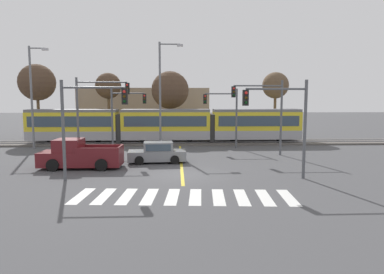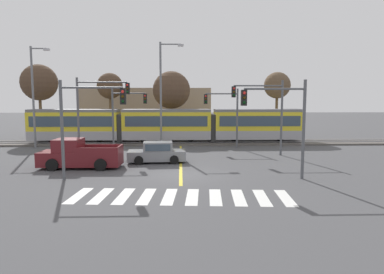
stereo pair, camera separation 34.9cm
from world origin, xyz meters
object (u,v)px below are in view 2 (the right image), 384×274
(pickup_truck, at_px, (79,156))
(street_lamp_west, at_px, (34,92))
(street_lamp_centre, at_px, (163,89))
(bare_tree_far_east, at_px, (277,86))
(traffic_light_far_right, at_px, (226,109))
(bare_tree_far_west, at_px, (39,83))
(traffic_light_mid_right, at_px, (265,106))
(traffic_light_far_left, at_px, (125,109))
(sedan_crossing, at_px, (157,153))
(bare_tree_east, at_px, (171,90))
(bare_tree_west, at_px, (110,86))
(traffic_light_mid_left, at_px, (95,104))
(light_rail_tram, at_px, (167,124))
(traffic_light_near_right, at_px, (282,114))
(traffic_light_near_left, at_px, (84,114))

(pickup_truck, distance_m, street_lamp_west, 12.61)
(street_lamp_centre, relative_size, bare_tree_far_east, 1.27)
(traffic_light_far_right, height_order, bare_tree_far_west, bare_tree_far_west)
(traffic_light_mid_right, distance_m, traffic_light_far_left, 12.68)
(sedan_crossing, bearing_deg, bare_tree_east, 87.20)
(traffic_light_far_left, height_order, street_lamp_west, street_lamp_west)
(traffic_light_far_right, distance_m, bare_tree_west, 15.40)
(pickup_truck, distance_m, bare_tree_east, 18.18)
(traffic_light_far_right, bearing_deg, street_lamp_centre, 174.51)
(traffic_light_mid_left, height_order, bare_tree_far_east, bare_tree_far_east)
(light_rail_tram, relative_size, traffic_light_far_right, 4.97)
(traffic_light_far_right, height_order, street_lamp_centre, street_lamp_centre)
(traffic_light_far_left, bearing_deg, light_rail_tram, 45.94)
(bare_tree_west, height_order, bare_tree_east, bare_tree_east)
(light_rail_tram, distance_m, traffic_light_mid_right, 11.57)
(traffic_light_far_left, height_order, street_lamp_centre, street_lamp_centre)
(traffic_light_mid_left, xyz_separation_m, bare_tree_far_west, (-9.09, 11.72, 2.23))
(traffic_light_near_right, relative_size, traffic_light_near_left, 1.01)
(street_lamp_west, relative_size, bare_tree_west, 1.24)
(traffic_light_near_right, relative_size, street_lamp_centre, 0.58)
(traffic_light_far_right, xyz_separation_m, bare_tree_far_east, (7.16, 8.21, 2.53))
(street_lamp_west, bearing_deg, traffic_light_near_left, -57.90)
(traffic_light_far_left, distance_m, bare_tree_east, 9.05)
(sedan_crossing, bearing_deg, traffic_light_near_right, -36.27)
(traffic_light_near_left, bearing_deg, bare_tree_far_east, 50.88)
(traffic_light_near_right, height_order, bare_tree_far_east, bare_tree_far_east)
(traffic_light_near_right, relative_size, bare_tree_far_west, 0.67)
(traffic_light_near_left, xyz_separation_m, bare_tree_west, (-2.82, 21.14, 2.33))
(sedan_crossing, height_order, bare_tree_far_west, bare_tree_far_west)
(traffic_light_mid_right, bearing_deg, pickup_truck, -160.88)
(traffic_light_near_right, xyz_separation_m, traffic_light_far_left, (-10.97, 12.39, -0.06))
(traffic_light_far_left, xyz_separation_m, street_lamp_centre, (3.47, 0.91, 1.88))
(light_rail_tram, xyz_separation_m, street_lamp_west, (-12.26, -2.91, 3.25))
(traffic_light_far_right, height_order, traffic_light_near_left, traffic_light_near_left)
(traffic_light_near_left, distance_m, bare_tree_far_west, 22.58)
(bare_tree_far_west, distance_m, bare_tree_far_east, 27.34)
(street_lamp_west, xyz_separation_m, bare_tree_west, (5.41, 8.01, 0.83))
(bare_tree_west, height_order, bare_tree_far_east, bare_tree_far_east)
(traffic_light_near_left, relative_size, bare_tree_far_east, 0.73)
(sedan_crossing, distance_m, traffic_light_near_left, 7.21)
(bare_tree_far_west, bearing_deg, bare_tree_west, 9.72)
(sedan_crossing, xyz_separation_m, bare_tree_east, (0.72, 14.65, 4.97))
(bare_tree_west, bearing_deg, pickup_truck, -85.50)
(traffic_light_near_left, xyz_separation_m, street_lamp_centre, (3.78, 13.10, 1.79))
(traffic_light_mid_right, relative_size, traffic_light_far_left, 1.09)
(bare_tree_far_east, bearing_deg, bare_tree_far_west, -178.11)
(traffic_light_near_right, xyz_separation_m, street_lamp_west, (-19.51, 13.32, 1.53))
(traffic_light_mid_left, height_order, street_lamp_west, street_lamp_west)
(street_lamp_centre, distance_m, bare_tree_far_west, 15.77)
(pickup_truck, height_order, traffic_light_near_right, traffic_light_near_right)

